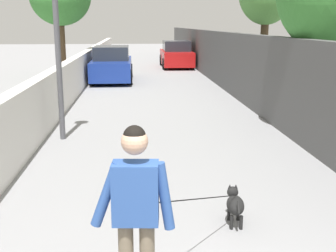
{
  "coord_description": "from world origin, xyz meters",
  "views": [
    {
      "loc": [
        -2.11,
        0.69,
        2.51
      ],
      "look_at": [
        4.21,
        0.21,
        1.0
      ],
      "focal_mm": 46.05,
      "sensor_mm": 36.0,
      "label": 1
    }
  ],
  "objects_px": {
    "person_skateboarder": "(136,205)",
    "dog": "(235,204)",
    "lamp_post": "(56,12)",
    "car_far": "(176,55)",
    "car_near": "(112,65)"
  },
  "relations": [
    {
      "from": "lamp_post",
      "to": "car_near",
      "type": "bearing_deg",
      "value": -3.41
    },
    {
      "from": "person_skateboarder",
      "to": "dog",
      "type": "height_order",
      "value": "person_skateboarder"
    },
    {
      "from": "car_near",
      "to": "car_far",
      "type": "bearing_deg",
      "value": -29.94
    },
    {
      "from": "lamp_post",
      "to": "person_skateboarder",
      "type": "relative_size",
      "value": 2.42
    },
    {
      "from": "person_skateboarder",
      "to": "car_far",
      "type": "relative_size",
      "value": 0.39
    },
    {
      "from": "lamp_post",
      "to": "car_far",
      "type": "relative_size",
      "value": 0.95
    },
    {
      "from": "lamp_post",
      "to": "car_near",
      "type": "xyz_separation_m",
      "value": [
        10.07,
        -0.6,
        -2.04
      ]
    },
    {
      "from": "person_skateboarder",
      "to": "car_far",
      "type": "height_order",
      "value": "person_skateboarder"
    },
    {
      "from": "lamp_post",
      "to": "car_far",
      "type": "xyz_separation_m",
      "value": [
        16.09,
        -4.07,
        -2.04
      ]
    },
    {
      "from": "person_skateboarder",
      "to": "lamp_post",
      "type": "bearing_deg",
      "value": 14.85
    },
    {
      "from": "lamp_post",
      "to": "dog",
      "type": "xyz_separation_m",
      "value": [
        -4.43,
        -2.87,
        -2.48
      ]
    },
    {
      "from": "car_far",
      "to": "dog",
      "type": "bearing_deg",
      "value": 176.67
    },
    {
      "from": "lamp_post",
      "to": "dog",
      "type": "height_order",
      "value": "lamp_post"
    },
    {
      "from": "car_far",
      "to": "car_near",
      "type": "bearing_deg",
      "value": 150.06
    },
    {
      "from": "dog",
      "to": "car_far",
      "type": "bearing_deg",
      "value": -3.33
    }
  ]
}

